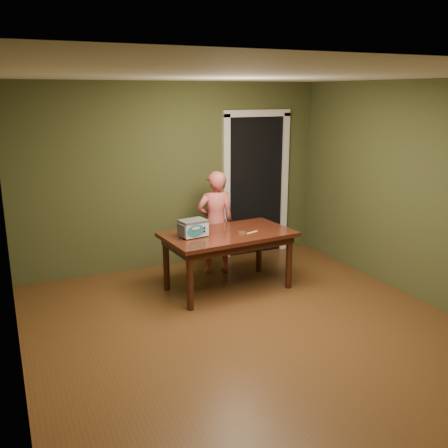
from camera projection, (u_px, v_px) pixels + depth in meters
name	position (u px, v px, depth m)	size (l,w,h in m)	color
floor	(256.00, 335.00, 5.19)	(5.00, 5.00, 0.00)	#5B341A
room_shell	(259.00, 173.00, 4.75)	(4.52, 5.02, 2.61)	#444525
doorway	(247.00, 183.00, 7.88)	(1.10, 0.66, 2.25)	black
dining_table	(228.00, 240.00, 6.26)	(1.67, 1.03, 0.75)	#34160B
toy_oven	(193.00, 228.00, 6.04)	(0.36, 0.27, 0.21)	#4C4F54
baking_pan	(242.00, 233.00, 6.19)	(0.10, 0.10, 0.02)	silver
spatula	(252.00, 232.00, 6.23)	(0.18, 0.03, 0.01)	#F3D669
child	(216.00, 223.00, 6.84)	(0.52, 0.34, 1.43)	#CC5754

